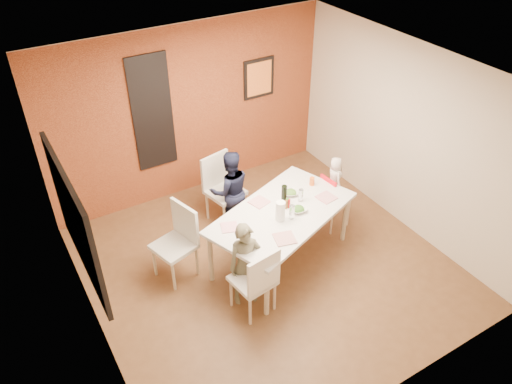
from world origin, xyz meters
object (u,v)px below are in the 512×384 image
high_chair (332,196)px  child_far (230,191)px  chair_left (179,238)px  wine_bottle (284,195)px  chair_near (257,279)px  child_near (246,265)px  toddler (335,178)px  chair_far (221,185)px  dining_table (282,216)px  paper_towel_roll (280,211)px

high_chair → child_far: 1.47m
chair_left → wine_bottle: bearing=60.1°
chair_near → child_near: size_ratio=0.85×
child_far → toddler: (1.28, -0.75, 0.21)m
chair_far → high_chair: (1.28, -1.01, -0.06)m
chair_left → chair_far: bearing=111.4°
chair_left → child_far: 1.16m
chair_left → toddler: 2.34m
dining_table → high_chair: size_ratio=2.52×
high_chair → child_near: size_ratio=0.75×
dining_table → paper_towel_roll: bearing=-132.6°
high_chair → paper_towel_roll: bearing=101.9°
child_far → paper_towel_roll: 1.17m
chair_far → chair_left: (-1.01, -0.77, -0.01)m
high_chair → toddler: toddler is taller
chair_near → chair_left: bearing=-74.0°
chair_left → wine_bottle: (1.37, -0.34, 0.38)m
child_far → wine_bottle: child_far is taller
dining_table → child_far: (-0.22, 1.00, -0.12)m
toddler → high_chair: bearing=115.6°
toddler → paper_towel_roll: 1.22m
dining_table → chair_far: (-0.24, 1.25, -0.16)m
child_far → wine_bottle: bearing=123.7°
child_near → wine_bottle: child_near is taller
dining_table → paper_towel_roll: paper_towel_roll is taller
high_chair → chair_left: bearing=78.4°
child_far → wine_bottle: (0.34, -0.86, 0.33)m
chair_far → paper_towel_roll: bearing=-96.6°
chair_left → child_far: bearing=100.9°
chair_left → paper_towel_roll: paper_towel_roll is taller
toddler → paper_towel_roll: size_ratio=2.36×
paper_towel_roll → child_far: bearing=95.8°
chair_near → child_far: child_far is taller
child_near → child_far: size_ratio=0.94×
child_far → paper_towel_roll: (0.11, -1.12, 0.33)m
high_chair → child_far: size_ratio=0.70×
high_chair → wine_bottle: 1.02m
dining_table → toddler: (1.05, 0.25, 0.10)m
child_near → paper_towel_roll: (0.67, 0.28, 0.37)m
dining_table → child_far: bearing=102.5°
paper_towel_roll → child_near: bearing=-157.3°
chair_far → child_near: bearing=-120.0°
chair_left → child_near: bearing=12.9°
chair_near → child_far: 1.73m
chair_far → chair_left: bearing=-154.9°
chair_near → wine_bottle: bearing=-146.1°
dining_table → child_far: 1.03m
chair_left → paper_towel_roll: bearing=46.6°
chair_near → wine_bottle: 1.24m
chair_left → wine_bottle: size_ratio=3.67×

